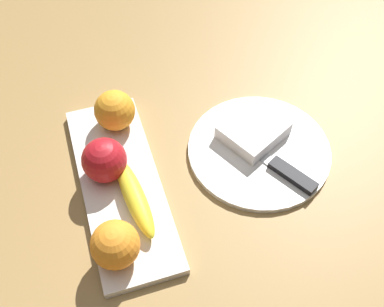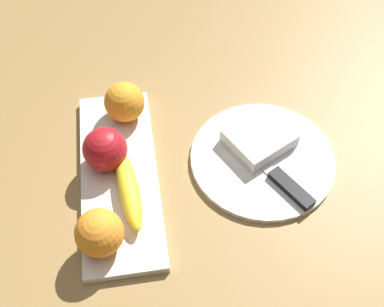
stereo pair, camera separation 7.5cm
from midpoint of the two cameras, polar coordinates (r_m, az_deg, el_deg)
name	(u,v)px [view 1 (the left image)]	position (r m, az deg, el deg)	size (l,w,h in m)	color
ground_plane	(133,166)	(0.86, -9.63, -1.64)	(2.40, 2.40, 0.00)	olive
fruit_tray	(121,185)	(0.83, -11.08, -3.87)	(0.37, 0.13, 0.02)	white
apple	(104,160)	(0.81, -13.11, -0.94)	(0.08, 0.08, 0.08)	#B31820
banana	(135,197)	(0.78, -9.65, -5.32)	(0.16, 0.03, 0.03)	yellow
orange_near_apple	(115,110)	(0.88, -11.71, 4.94)	(0.07, 0.07, 0.07)	orange
orange_near_banana	(115,245)	(0.72, -12.20, -10.85)	(0.07, 0.07, 0.07)	orange
dinner_plate	(259,150)	(0.87, 5.57, 0.25)	(0.26, 0.26, 0.01)	white
folded_napkin	(253,130)	(0.87, 4.91, 2.64)	(0.09, 0.11, 0.03)	white
knife	(285,171)	(0.83, 8.61, -2.21)	(0.17, 0.11, 0.01)	silver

